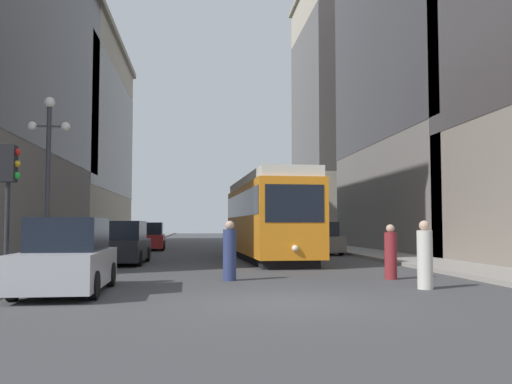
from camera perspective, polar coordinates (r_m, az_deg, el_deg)
name	(u,v)px	position (r m, az deg, el deg)	size (l,w,h in m)	color
ground_plane	(286,302)	(11.97, 3.08, -11.32)	(200.00, 200.00, 0.00)	#424244
sidewalk_left	(134,242)	(52.06, -12.47, -5.09)	(2.79, 120.00, 0.15)	gray
sidewalk_right	(300,242)	(52.61, 4.52, -5.14)	(2.79, 120.00, 0.15)	gray
streetcar	(267,216)	(26.26, 1.18, -2.45)	(3.10, 12.44, 3.89)	black
transit_bus	(287,221)	(42.75, 3.21, -3.03)	(2.80, 12.03, 3.45)	black
parked_car_left_near	(150,237)	(37.31, -10.86, -4.61)	(1.98, 4.26, 1.82)	black
parked_car_left_mid	(68,258)	(14.28, -18.84, -6.47)	(1.96, 4.41, 1.82)	black
parked_car_right_far	(319,239)	(31.77, 6.54, -4.86)	(2.06, 4.63, 1.82)	black
parked_car_left_far	(124,244)	(24.25, -13.50, -5.24)	(1.97, 4.79, 1.82)	black
pedestrian_crossing_near	(391,254)	(17.37, 13.73, -6.21)	(0.37, 0.37, 1.67)	maroon
pedestrian_crossing_far	(230,253)	(16.50, -2.75, -6.28)	(0.40, 0.40, 1.77)	navy
pedestrian_on_sidewalk	(425,257)	(14.96, 17.04, -6.44)	(0.40, 0.40, 1.76)	beige
traffic_light_near_left	(9,177)	(15.49, -24.15, 1.42)	(0.47, 0.36, 3.54)	#232328
lamp_post_left_near	(48,156)	(19.93, -20.66, 3.46)	(1.41, 0.36, 5.84)	#333338
building_left_midblock	(29,136)	(52.13, -22.38, 5.37)	(15.50, 23.60, 18.30)	#B2A893
building_right_midblock	(450,31)	(39.10, 19.40, 15.45)	(10.84, 19.55, 27.50)	slate
building_right_far	(364,109)	(60.38, 11.07, 8.37)	(13.57, 15.47, 27.06)	#B2A893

